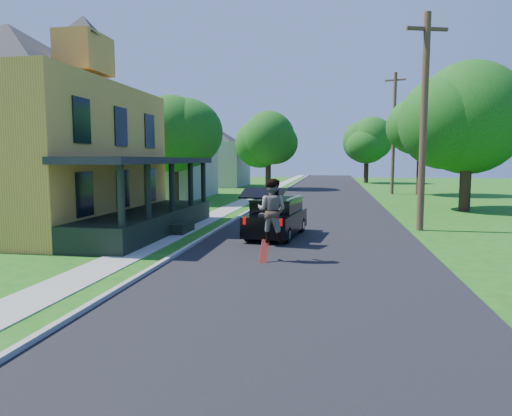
% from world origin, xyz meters
% --- Properties ---
extents(ground, '(140.00, 140.00, 0.00)m').
position_xyz_m(ground, '(0.00, 0.00, 0.00)').
color(ground, '#145C12').
rests_on(ground, ground).
extents(street, '(8.00, 120.00, 0.02)m').
position_xyz_m(street, '(0.00, 20.00, 0.00)').
color(street, black).
rests_on(street, ground).
extents(curb, '(0.15, 120.00, 0.12)m').
position_xyz_m(curb, '(-4.05, 20.00, 0.00)').
color(curb, gray).
rests_on(curb, ground).
extents(sidewalk, '(1.30, 120.00, 0.03)m').
position_xyz_m(sidewalk, '(-5.60, 20.00, 0.00)').
color(sidewalk, gray).
rests_on(sidewalk, ground).
extents(front_walk, '(6.50, 1.20, 0.03)m').
position_xyz_m(front_walk, '(-9.50, 6.00, 0.00)').
color(front_walk, gray).
rests_on(front_walk, ground).
extents(main_house, '(15.56, 15.56, 10.10)m').
position_xyz_m(main_house, '(-12.80, 5.99, 4.92)').
color(main_house, '#ECA845').
rests_on(main_house, ground).
extents(neighbor_house_mid, '(12.78, 12.78, 8.30)m').
position_xyz_m(neighbor_house_mid, '(-13.50, 24.00, 4.19)').
color(neighbor_house_mid, gray).
rests_on(neighbor_house_mid, ground).
extents(neighbor_house_far, '(12.78, 12.78, 8.30)m').
position_xyz_m(neighbor_house_far, '(-13.50, 40.00, 4.19)').
color(neighbor_house_far, gray).
rests_on(neighbor_house_far, ground).
extents(black_suv, '(2.16, 4.52, 2.03)m').
position_xyz_m(black_suv, '(-1.40, 5.71, 0.78)').
color(black_suv, black).
rests_on(black_suv, ground).
extents(skateboarder, '(1.06, 0.90, 1.91)m').
position_xyz_m(skateboarder, '(-1.00, 1.42, 1.52)').
color(skateboarder, black).
rests_on(skateboarder, ground).
extents(skateboard, '(0.28, 0.52, 0.80)m').
position_xyz_m(skateboard, '(-1.19, 1.09, 0.25)').
color(skateboard, '#B21E0F').
rests_on(skateboard, ground).
extents(tree_left_mid, '(6.17, 5.97, 8.35)m').
position_xyz_m(tree_left_mid, '(-10.42, 19.16, 5.41)').
color(tree_left_mid, black).
rests_on(tree_left_mid, ground).
extents(tree_left_far, '(7.98, 8.11, 9.09)m').
position_xyz_m(tree_left_far, '(-6.02, 35.38, 5.66)').
color(tree_left_far, black).
rests_on(tree_left_far, ground).
extents(tree_right_near, '(7.42, 7.11, 8.91)m').
position_xyz_m(tree_right_near, '(8.42, 16.68, 5.55)').
color(tree_right_near, black).
rests_on(tree_right_near, ground).
extents(tree_right_mid, '(7.15, 7.23, 9.49)m').
position_xyz_m(tree_right_mid, '(8.19, 29.90, 6.08)').
color(tree_right_mid, black).
rests_on(tree_right_mid, ground).
extents(tree_right_far, '(7.11, 7.31, 8.92)m').
position_xyz_m(tree_right_far, '(4.98, 50.36, 5.85)').
color(tree_right_far, black).
rests_on(tree_right_far, ground).
extents(utility_pole_near, '(1.75, 0.66, 9.08)m').
position_xyz_m(utility_pole_near, '(4.50, 8.39, 4.70)').
color(utility_pole_near, '#503425').
rests_on(utility_pole_near, ground).
extents(utility_pole_far, '(1.75, 0.62, 10.65)m').
position_xyz_m(utility_pole_far, '(5.95, 30.23, 5.48)').
color(utility_pole_far, '#503425').
rests_on(utility_pole_far, ground).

